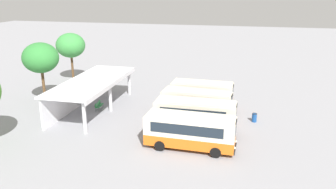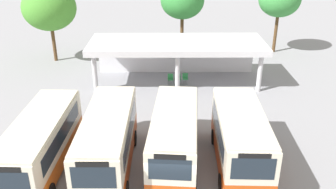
# 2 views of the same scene
# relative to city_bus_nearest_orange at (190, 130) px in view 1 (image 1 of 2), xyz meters

# --- Properties ---
(ground_plane) EXTENTS (180.00, 180.00, 0.00)m
(ground_plane) POSITION_rel_city_bus_nearest_orange_xyz_m (6.56, -2.32, -1.66)
(ground_plane) COLOR #939399
(city_bus_nearest_orange) EXTENTS (2.56, 7.69, 2.99)m
(city_bus_nearest_orange) POSITION_rel_city_bus_nearest_orange_xyz_m (0.00, 0.00, 0.00)
(city_bus_nearest_orange) COLOR black
(city_bus_nearest_orange) RESTS_ON ground
(city_bus_second_in_row) EXTENTS (2.42, 7.61, 3.15)m
(city_bus_second_in_row) POSITION_rel_city_bus_nearest_orange_xyz_m (3.38, 0.09, 0.08)
(city_bus_second_in_row) COLOR black
(city_bus_second_in_row) RESTS_ON ground
(city_bus_middle_cream) EXTENTS (2.83, 7.27, 3.08)m
(city_bus_middle_cream) POSITION_rel_city_bus_nearest_orange_xyz_m (6.76, 0.45, 0.05)
(city_bus_middle_cream) COLOR black
(city_bus_middle_cream) RESTS_ON ground
(city_bus_fourth_amber) EXTENTS (2.61, 6.92, 3.10)m
(city_bus_fourth_amber) POSITION_rel_city_bus_nearest_orange_xyz_m (10.15, 0.36, 0.05)
(city_bus_fourth_amber) COLOR black
(city_bus_fourth_amber) RESTS_ON ground
(terminal_canopy) EXTENTS (13.84, 5.10, 3.40)m
(terminal_canopy) POSITION_rel_city_bus_nearest_orange_xyz_m (7.22, 12.70, 0.95)
(terminal_canopy) COLOR silver
(terminal_canopy) RESTS_ON ground
(waiting_chair_end_by_column) EXTENTS (0.46, 0.46, 0.86)m
(waiting_chair_end_by_column) POSITION_rel_city_bus_nearest_orange_xyz_m (6.70, 11.49, -1.14)
(waiting_chair_end_by_column) COLOR slate
(waiting_chair_end_by_column) RESTS_ON ground
(waiting_chair_second_from_end) EXTENTS (0.46, 0.46, 0.86)m
(waiting_chair_second_from_end) POSITION_rel_city_bus_nearest_orange_xyz_m (7.31, 11.48, -1.14)
(waiting_chair_second_from_end) COLOR slate
(waiting_chair_second_from_end) RESTS_ON ground
(waiting_chair_middle_seat) EXTENTS (0.46, 0.46, 0.86)m
(waiting_chair_middle_seat) POSITION_rel_city_bus_nearest_orange_xyz_m (7.91, 11.59, -1.14)
(waiting_chair_middle_seat) COLOR slate
(waiting_chair_middle_seat) RESTS_ON ground
(roadside_tree_behind_canopy) EXTENTS (4.06, 4.06, 7.16)m
(roadside_tree_behind_canopy) POSITION_rel_city_bus_nearest_orange_xyz_m (7.90, 18.55, 3.75)
(roadside_tree_behind_canopy) COLOR brown
(roadside_tree_behind_canopy) RESTS_ON ground
(roadside_tree_east_of_canopy) EXTENTS (4.02, 4.02, 6.99)m
(roadside_tree_east_of_canopy) POSITION_rel_city_bus_nearest_orange_xyz_m (17.36, 19.91, 3.60)
(roadside_tree_east_of_canopy) COLOR brown
(roadside_tree_east_of_canopy) RESTS_ON ground
(litter_bin_apron) EXTENTS (0.49, 0.49, 0.90)m
(litter_bin_apron) POSITION_rel_city_bus_nearest_orange_xyz_m (7.45, -5.36, -1.21)
(litter_bin_apron) COLOR #19478C
(litter_bin_apron) RESTS_ON ground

